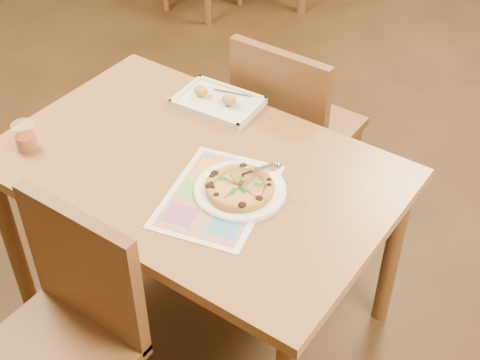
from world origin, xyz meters
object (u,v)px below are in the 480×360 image
Objects in this scene: chair_far at (290,117)px; appetizer_tray at (218,102)px; plate at (240,190)px; dining_table at (196,185)px; pizza at (240,188)px; menu at (218,196)px; chair_near at (67,316)px; pizza_cutter at (255,173)px; glass_tumbler at (26,138)px.

appetizer_tray is (-0.14, -0.28, 0.17)m from chair_far.
chair_far is at bearing 107.60° from plate.
dining_table is 4.18× the size of appetizer_tray.
menu is (-0.05, -0.05, -0.02)m from pizza.
dining_table is at bearing 172.46° from plate.
chair_near is at bearing -109.76° from pizza.
dining_table is 4.54× the size of plate.
chair_near reaches higher than dining_table.
chair_far is 1.64× the size of plate.
menu is at bearing 73.52° from chair_near.
pizza_cutter reaches higher than pizza.
pizza is 1.84× the size of pizza_cutter.
chair_near is 1.12× the size of menu.
dining_table is 2.77× the size of chair_far.
glass_tumbler is (-0.51, 0.35, 0.20)m from chair_near.
chair_far reaches higher than dining_table.
menu is (-0.05, -0.06, -0.01)m from plate.
glass_tumbler is (-0.51, -0.25, 0.13)m from dining_table.
chair_far is 0.36m from appetizer_tray.
pizza is at bearing 70.24° from chair_near.
glass_tumbler is at bearing -165.91° from menu.
pizza is 0.69× the size of appetizer_tray.
dining_table is 0.29m from pizza_cutter.
glass_tumbler is at bearing 58.85° from chair_far.
chair_near reaches higher than plate.
pizza_cutter is 0.28× the size of menu.
glass_tumbler is 0.23× the size of menu.
dining_table is 0.61m from chair_near.
chair_far is at bearing 90.00° from chair_near.
appetizer_tray is at bearing 100.94° from pizza_cutter.
glass_tumbler reaches higher than plate.
glass_tumbler is (-0.75, -0.25, -0.04)m from pizza_cutter.
appetizer_tray is (-0.34, 0.35, 0.01)m from plate.
pizza is 0.75m from glass_tumbler.
chair_far is 0.69m from pizza.
chair_near reaches higher than pizza.
pizza_cutter is 0.50m from appetizer_tray.
glass_tumbler is at bearing 145.66° from chair_near.
chair_near reaches higher than glass_tumbler.
chair_far is at bearing 72.68° from pizza_cutter.
plate is 0.07m from menu.
plate is 0.75m from glass_tumbler.
chair_near reaches higher than pizza_cutter.
chair_near is 4.86× the size of glass_tumbler.
glass_tumbler is 0.69m from menu.
pizza is at bearing -173.29° from pizza_cutter.
appetizer_tray is at bearing 134.58° from plate.
glass_tumbler reaches higher than menu.
chair_far reaches higher than glass_tumbler.
chair_near is 4.02× the size of pizza_cutter.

